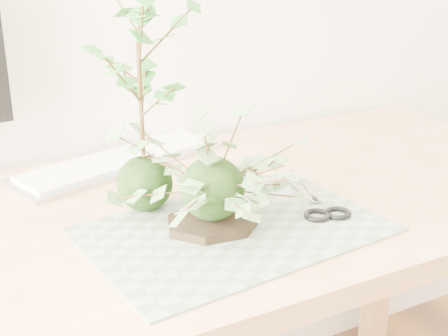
{
  "coord_description": "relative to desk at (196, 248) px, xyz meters",
  "views": [
    {
      "loc": [
        -0.45,
        0.3,
        1.2
      ],
      "look_at": [
        0.0,
        1.14,
        0.84
      ],
      "focal_mm": 50.0,
      "sensor_mm": 36.0,
      "label": 1
    }
  ],
  "objects": [
    {
      "name": "cutting_mat",
      "position": [
        0.01,
        -0.12,
        0.09
      ],
      "size": [
        0.51,
        0.36,
        0.0
      ],
      "primitive_type": "cube",
      "rotation": [
        0.0,
        0.0,
        0.09
      ],
      "color": "#5B7258",
      "rests_on": "desk"
    },
    {
      "name": "keyboard",
      "position": [
        -0.05,
        0.26,
        0.1
      ],
      "size": [
        0.49,
        0.27,
        0.02
      ],
      "rotation": [
        0.0,
        0.0,
        0.29
      ],
      "color": "#ADACB6",
      "rests_on": "desk"
    },
    {
      "name": "stone_dish",
      "position": [
        -0.02,
        -0.1,
        0.1
      ],
      "size": [
        0.18,
        0.18,
        0.01
      ],
      "primitive_type": "cylinder",
      "rotation": [
        0.0,
        0.0,
        -0.1
      ],
      "color": "black",
      "rests_on": "cutting_mat"
    },
    {
      "name": "ivy_kokedama",
      "position": [
        -0.02,
        -0.1,
        0.21
      ],
      "size": [
        0.37,
        0.37,
        0.21
      ],
      "rotation": [
        0.0,
        0.0,
        -0.28
      ],
      "color": "black",
      "rests_on": "stone_dish"
    },
    {
      "name": "maple_kokedama",
      "position": [
        -0.08,
        0.03,
        0.38
      ],
      "size": [
        0.27,
        0.27,
        0.41
      ],
      "rotation": [
        0.0,
        0.0,
        -0.24
      ],
      "color": "black",
      "rests_on": "desk"
    },
    {
      "name": "desk",
      "position": [
        0.0,
        0.0,
        0.0
      ],
      "size": [
        1.6,
        0.7,
        0.74
      ],
      "color": "#DDB87E",
      "rests_on": "ground_plane"
    },
    {
      "name": "scissors",
      "position": [
        0.19,
        -0.14,
        0.1
      ],
      "size": [
        0.1,
        0.2,
        0.01
      ],
      "rotation": [
        0.0,
        0.0,
        -0.27
      ],
      "color": "gray",
      "rests_on": "cutting_mat"
    }
  ]
}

